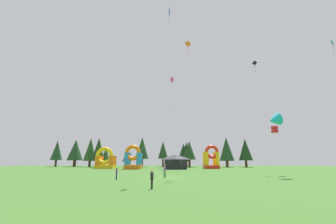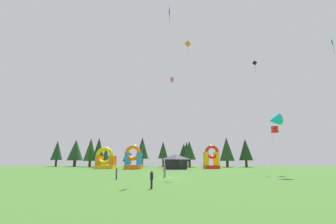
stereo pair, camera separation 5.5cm
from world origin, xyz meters
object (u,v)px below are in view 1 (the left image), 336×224
Objects in this scene: person_far_side at (152,178)px; kite_cyan_delta at (274,120)px; person_midfield at (165,170)px; inflatable_blue_arch at (105,161)px; kite_blue_diamond at (170,12)px; inflatable_orange_dome at (133,160)px; kite_red_box at (275,129)px; kite_black_diamond at (254,66)px; person_left_edge at (117,173)px; kite_teal_diamond at (333,44)px; festival_tent at (176,162)px; kite_pink_box at (172,80)px; kite_orange_diamond at (188,46)px; inflatable_yellow_castle at (211,159)px.

kite_cyan_delta is at bearing -29.96° from person_far_side.
inflatable_blue_arch is (-17.53, 31.60, 0.99)m from person_midfield.
inflatable_orange_dome is at bearing 108.78° from kite_blue_diamond.
kite_red_box reaches higher than person_midfield.
person_left_edge is at bearing -146.78° from kite_black_diamond.
person_far_side is at bearing -70.60° from person_midfield.
person_far_side is at bearing -155.91° from kite_teal_diamond.
festival_tent is at bearing 132.08° from kite_teal_diamond.
kite_cyan_delta is 0.52× the size of kite_pink_box.
kite_cyan_delta is at bearing -12.65° from kite_orange_diamond.
kite_red_box is at bearing 139.22° from kite_teal_diamond.
kite_red_box is 21.76m from kite_orange_diamond.
kite_black_diamond is 4.22× the size of festival_tent.
kite_blue_diamond reaches higher than person_far_side.
inflatable_blue_arch is at bearing 128.57° from kite_orange_diamond.
kite_black_diamond is (2.21, 12.23, 14.29)m from kite_cyan_delta.
kite_blue_diamond is 2.73× the size of kite_cyan_delta.
kite_blue_diamond is at bearing -179.30° from kite_teal_diamond.
kite_pink_box is at bearing -47.77° from inflatable_blue_arch.
kite_pink_box is (-16.20, 9.42, 9.97)m from kite_cyan_delta.
kite_teal_diamond is at bearing -38.71° from inflatable_orange_dome.
kite_blue_diamond is 24.07m from kite_black_diamond.
kite_pink_box is at bearing 164.82° from kite_red_box.
kite_pink_box is at bearing 113.88° from kite_orange_diamond.
kite_red_box is 4.52× the size of person_midfield.
kite_cyan_delta is 1.68× the size of inflatable_blue_arch.
kite_cyan_delta is 0.46× the size of kite_teal_diamond.
person_far_side is at bearing -136.80° from kite_red_box.
kite_orange_diamond is 22.91m from person_midfield.
kite_pink_box is 0.90× the size of kite_teal_diamond.
kite_orange_diamond is at bearing -51.43° from inflatable_blue_arch.
kite_orange_diamond is at bearing 167.51° from kite_teal_diamond.
kite_pink_box is (0.39, 11.82, -7.69)m from kite_blue_diamond.
kite_cyan_delta is 38.33m from inflatable_orange_dome.
person_far_side is at bearing -127.45° from kite_black_diamond.
kite_red_box reaches higher than inflatable_blue_arch.
person_far_side is 47.04m from inflatable_yellow_castle.
kite_cyan_delta is 19.86m from kite_orange_diamond.
festival_tent is (-1.89, 22.43, -21.28)m from kite_orange_diamond.
kite_red_box reaches higher than inflatable_yellow_castle.
kite_black_diamond is (18.41, 2.81, 4.31)m from kite_pink_box.
person_far_side is at bearing -95.03° from kite_pink_box.
kite_cyan_delta is 19.12m from person_midfield.
inflatable_yellow_castle is at bearing 92.10° from person_midfield.
kite_cyan_delta reaches higher than person_far_side.
person_midfield is 0.31× the size of inflatable_blue_arch.
kite_black_diamond is 12.90× the size of person_midfield.
kite_black_diamond is 38.38m from inflatable_orange_dome.
kite_cyan_delta is 31.59m from inflatable_yellow_castle.
festival_tent reaches higher than person_midfield.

